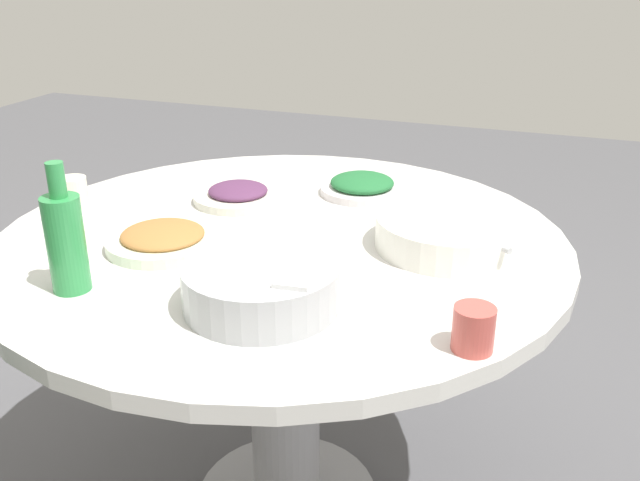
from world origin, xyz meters
TOP-DOWN VIEW (x-y plane):
  - round_dining_table at (0.00, 0.00)m, footprint 1.18×1.18m
  - rice_bowl at (-0.09, 0.30)m, footprint 0.26×0.26m
  - soup_bowl at (-0.34, -0.06)m, footprint 0.30×0.30m
  - dish_eggplant at (0.17, -0.15)m, footprint 0.21×0.21m
  - dish_tofu_braise at (0.19, 0.14)m, footprint 0.23×0.23m
  - dish_greens at (-0.08, -0.30)m, footprint 0.20×0.20m
  - green_bottle at (0.24, 0.36)m, footprint 0.07×0.07m
  - tea_cup_near at (0.51, 0.01)m, footprint 0.07×0.07m
  - tea_cup_far at (-0.44, 0.31)m, footprint 0.06×0.06m

SIDE VIEW (x-z plane):
  - round_dining_table at x=0.00m, z-range 0.20..0.92m
  - dish_eggplant at x=0.17m, z-range 0.72..0.76m
  - dish_tofu_braise at x=0.19m, z-range 0.72..0.76m
  - dish_greens at x=-0.08m, z-range 0.72..0.76m
  - soup_bowl at x=-0.34m, z-range 0.72..0.78m
  - tea_cup_near at x=0.51m, z-range 0.72..0.79m
  - tea_cup_far at x=-0.44m, z-range 0.72..0.79m
  - rice_bowl at x=-0.09m, z-range 0.72..0.80m
  - green_bottle at x=0.24m, z-range 0.70..0.93m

